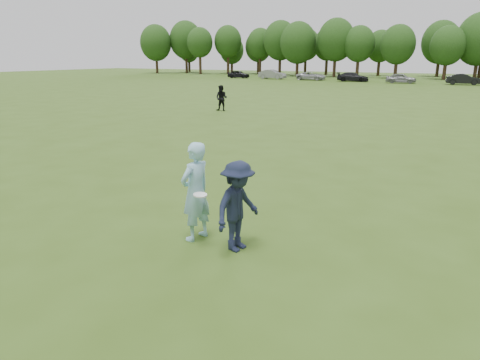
# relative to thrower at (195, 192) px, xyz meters

# --- Properties ---
(ground) EXTENTS (200.00, 200.00, 0.00)m
(ground) POSITION_rel_thrower_xyz_m (1.50, -0.33, -1.03)
(ground) COLOR #354F16
(ground) RESTS_ON ground
(thrower) EXTENTS (0.61, 0.82, 2.06)m
(thrower) POSITION_rel_thrower_xyz_m (0.00, 0.00, 0.00)
(thrower) COLOR #96CDE8
(thrower) RESTS_ON ground
(defender) EXTENTS (0.84, 1.25, 1.80)m
(defender) POSITION_rel_thrower_xyz_m (1.01, -0.04, -0.13)
(defender) COLOR #171E34
(defender) RESTS_ON ground
(player_far_a) EXTENTS (0.92, 0.75, 1.77)m
(player_far_a) POSITION_rel_thrower_xyz_m (-10.71, 19.00, -0.15)
(player_far_a) COLOR black
(player_far_a) RESTS_ON ground
(car_a) EXTENTS (3.91, 1.67, 1.32)m
(car_a) POSITION_rel_thrower_xyz_m (-32.15, 60.77, -0.37)
(car_a) COLOR black
(car_a) RESTS_ON ground
(car_b) EXTENTS (4.68, 1.77, 1.52)m
(car_b) POSITION_rel_thrower_xyz_m (-25.61, 60.60, -0.27)
(car_b) COLOR gray
(car_b) RESTS_ON ground
(car_c) EXTENTS (4.68, 2.16, 1.30)m
(car_c) POSITION_rel_thrower_xyz_m (-18.64, 60.30, -0.38)
(car_c) COLOR #ADAEB2
(car_c) RESTS_ON ground
(car_d) EXTENTS (4.83, 2.31, 1.36)m
(car_d) POSITION_rel_thrower_xyz_m (-11.81, 59.54, -0.35)
(car_d) COLOR black
(car_d) RESTS_ON ground
(car_e) EXTENTS (4.18, 1.88, 1.39)m
(car_e) POSITION_rel_thrower_xyz_m (-4.71, 58.47, -0.33)
(car_e) COLOR gray
(car_e) RESTS_ON ground
(car_f) EXTENTS (4.49, 1.97, 1.44)m
(car_f) POSITION_rel_thrower_xyz_m (3.19, 58.75, -0.31)
(car_f) COLOR black
(car_f) RESTS_ON ground
(disc_in_play) EXTENTS (0.33, 0.33, 0.06)m
(disc_in_play) POSITION_rel_thrower_xyz_m (0.32, -0.31, 0.07)
(disc_in_play) COLOR white
(disc_in_play) RESTS_ON ground
(treeline) EXTENTS (130.35, 18.39, 11.74)m
(treeline) POSITION_rel_thrower_xyz_m (4.31, 76.57, 5.23)
(treeline) COLOR #332114
(treeline) RESTS_ON ground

